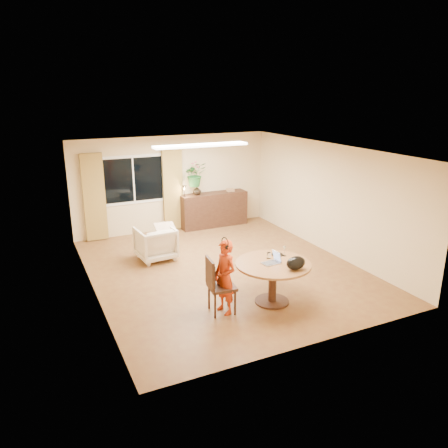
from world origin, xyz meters
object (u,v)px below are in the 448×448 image
dining_table (273,271)px  child (225,277)px  armchair (156,243)px  sideboard (214,210)px  dining_chair (222,285)px

dining_table → child: (-0.95, 0.04, 0.05)m
armchair → sideboard: 2.88m
dining_table → child: size_ratio=1.03×
dining_table → dining_chair: bearing=176.0°
dining_chair → sideboard: 5.11m
sideboard → dining_chair: bearing=-112.4°
dining_table → dining_chair: dining_chair is taller
dining_table → sideboard: size_ratio=0.71×
armchair → sideboard: sideboard is taller
dining_chair → armchair: bearing=102.7°
dining_table → dining_chair: (-0.99, 0.07, -0.10)m
dining_chair → child: (0.05, -0.03, 0.15)m
sideboard → armchair: bearing=-141.9°
armchair → child: bearing=92.2°
dining_table → dining_chair: size_ratio=1.34×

